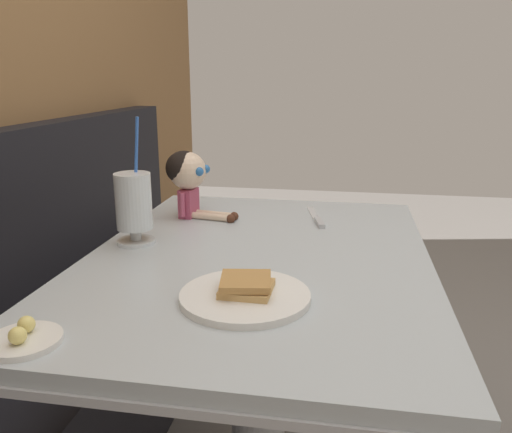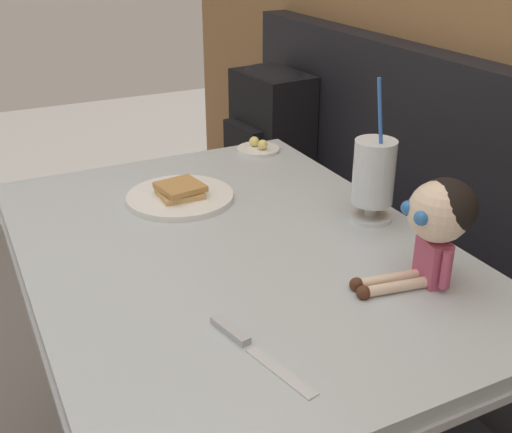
# 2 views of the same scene
# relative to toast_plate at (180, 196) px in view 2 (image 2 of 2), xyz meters

# --- Properties ---
(booth_bench) EXTENTS (2.60, 0.48, 1.00)m
(booth_bench) POSITION_rel_toast_plate_xyz_m (0.26, 0.65, -0.42)
(booth_bench) COLOR black
(booth_bench) RESTS_ON ground
(diner_table) EXTENTS (1.11, 0.81, 0.74)m
(diner_table) POSITION_rel_toast_plate_xyz_m (0.26, 0.02, -0.21)
(diner_table) COLOR #B2BCC1
(diner_table) RESTS_ON ground
(toast_plate) EXTENTS (0.25, 0.25, 0.04)m
(toast_plate) POSITION_rel_toast_plate_xyz_m (0.00, 0.00, 0.00)
(toast_plate) COLOR white
(toast_plate) RESTS_ON diner_table
(milkshake_glass) EXTENTS (0.10, 0.10, 0.32)m
(milkshake_glass) POSITION_rel_toast_plate_xyz_m (0.28, 0.34, 0.09)
(milkshake_glass) COLOR silver
(milkshake_glass) RESTS_ON diner_table
(butter_saucer) EXTENTS (0.12, 0.12, 0.04)m
(butter_saucer) POSITION_rel_toast_plate_xyz_m (-0.22, 0.32, -0.00)
(butter_saucer) COLOR white
(butter_saucer) RESTS_ON diner_table
(butter_knife) EXTENTS (0.23, 0.07, 0.01)m
(butter_knife) POSITION_rel_toast_plate_xyz_m (0.56, -0.10, -0.01)
(butter_knife) COLOR silver
(butter_knife) RESTS_ON diner_table
(seated_doll) EXTENTS (0.13, 0.23, 0.20)m
(seated_doll) POSITION_rel_toast_plate_xyz_m (0.55, 0.28, 0.12)
(seated_doll) COLOR #B74C6B
(seated_doll) RESTS_ON diner_table
(backpack) EXTENTS (0.32, 0.27, 0.41)m
(backpack) POSITION_rel_toast_plate_xyz_m (-0.73, 0.62, -0.09)
(backpack) COLOR black
(backpack) RESTS_ON booth_bench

